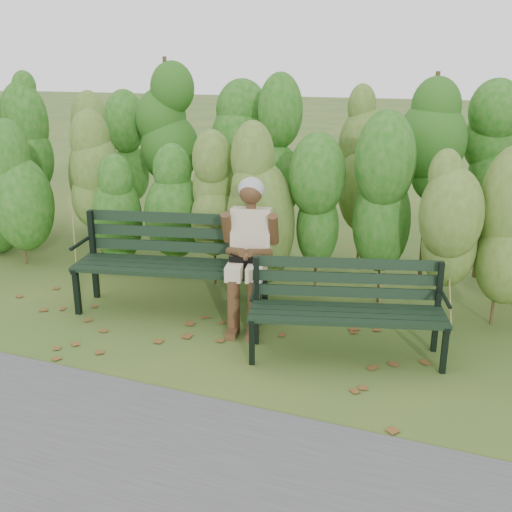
% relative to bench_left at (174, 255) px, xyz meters
% --- Properties ---
extents(ground, '(80.00, 80.00, 0.00)m').
position_rel_bench_left_xyz_m(ground, '(1.00, -0.58, -0.58)').
color(ground, '#305421').
extents(footpath, '(60.00, 2.50, 0.01)m').
position_rel_bench_left_xyz_m(footpath, '(1.00, -2.78, -0.57)').
color(footpath, '#474749').
rests_on(footpath, ground).
extents(hedge_band, '(11.04, 1.67, 2.42)m').
position_rel_bench_left_xyz_m(hedge_band, '(1.00, 1.28, 0.68)').
color(hedge_band, '#47381E').
rests_on(hedge_band, ground).
extents(leaf_litter, '(5.38, 2.07, 0.01)m').
position_rel_bench_left_xyz_m(leaf_litter, '(1.33, -0.93, -0.57)').
color(leaf_litter, brown).
rests_on(leaf_litter, ground).
extents(bench_left, '(2.04, 1.05, 0.98)m').
position_rel_bench_left_xyz_m(bench_left, '(0.00, 0.00, 0.00)').
color(bench_left, black).
rests_on(bench_left, ground).
extents(bench_right, '(1.75, 0.98, 0.83)m').
position_rel_bench_left_xyz_m(bench_right, '(1.91, -0.39, -0.08)').
color(bench_right, black).
rests_on(bench_right, ground).
extents(seated_woman, '(0.59, 0.87, 1.42)m').
position_rel_bench_left_xyz_m(seated_woman, '(0.85, -0.01, 0.22)').
color(seated_woman, beige).
rests_on(seated_woman, ground).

